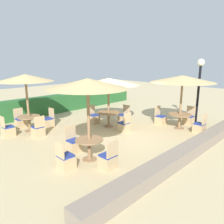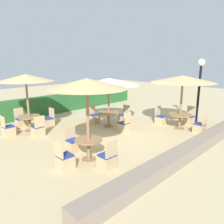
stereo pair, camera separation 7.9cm
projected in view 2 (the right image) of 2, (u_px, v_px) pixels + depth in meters
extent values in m
plane|color=#C6B284|center=(121.00, 133.00, 9.94)|extent=(40.00, 40.00, 0.00)
cube|color=#28602D|center=(55.00, 104.00, 13.74)|extent=(13.00, 0.70, 1.10)
cube|color=gray|center=(190.00, 150.00, 7.62)|extent=(10.00, 0.56, 0.41)
cylinder|color=black|center=(198.00, 95.00, 11.18)|extent=(0.12, 0.12, 3.00)
sphere|color=silver|center=(202.00, 62.00, 10.80)|extent=(0.36, 0.36, 0.36)
cylinder|color=#93704C|center=(181.00, 104.00, 10.34)|extent=(0.10, 0.10, 2.49)
cone|color=tan|center=(183.00, 79.00, 10.07)|extent=(2.98, 2.98, 0.32)
cylinder|color=#93704C|center=(179.00, 128.00, 10.63)|extent=(0.48, 0.48, 0.03)
cylinder|color=#93704C|center=(180.00, 122.00, 10.55)|extent=(0.12, 0.12, 0.69)
cylinder|color=#93704C|center=(180.00, 115.00, 10.47)|extent=(1.09, 1.09, 0.04)
cube|color=tan|center=(189.00, 121.00, 11.28)|extent=(0.46, 0.46, 0.40)
cube|color=#233893|center=(189.00, 116.00, 11.22)|extent=(0.42, 0.42, 0.05)
cube|color=tan|center=(191.00, 111.00, 11.30)|extent=(0.04, 0.46, 0.48)
cube|color=tan|center=(161.00, 121.00, 11.30)|extent=(0.46, 0.46, 0.40)
cube|color=#233893|center=(161.00, 116.00, 11.24)|extent=(0.42, 0.42, 0.05)
cube|color=tan|center=(158.00, 111.00, 11.33)|extent=(0.46, 0.04, 0.48)
cube|color=tan|center=(199.00, 129.00, 9.95)|extent=(0.46, 0.46, 0.40)
cube|color=#233893|center=(200.00, 124.00, 9.90)|extent=(0.42, 0.42, 0.05)
cube|color=tan|center=(205.00, 119.00, 9.69)|extent=(0.46, 0.04, 0.48)
cylinder|color=#93704C|center=(109.00, 104.00, 10.66)|extent=(0.10, 0.10, 2.34)
cone|color=tan|center=(109.00, 81.00, 10.40)|extent=(2.94, 2.94, 0.32)
cylinder|color=#93704C|center=(109.00, 126.00, 10.93)|extent=(0.48, 0.48, 0.03)
cylinder|color=#93704C|center=(109.00, 120.00, 10.85)|extent=(0.12, 0.12, 0.71)
cylinder|color=#93704C|center=(109.00, 113.00, 10.76)|extent=(1.12, 1.12, 0.04)
cube|color=tan|center=(124.00, 127.00, 10.16)|extent=(0.46, 0.46, 0.40)
cube|color=#233893|center=(124.00, 123.00, 10.10)|extent=(0.42, 0.42, 0.05)
cube|color=tan|center=(127.00, 118.00, 9.90)|extent=(0.46, 0.04, 0.48)
cube|color=tan|center=(124.00, 119.00, 11.58)|extent=(0.46, 0.46, 0.40)
cube|color=#233893|center=(124.00, 115.00, 11.52)|extent=(0.42, 0.42, 0.05)
cube|color=tan|center=(127.00, 109.00, 11.60)|extent=(0.04, 0.46, 0.48)
cube|color=tan|center=(94.00, 119.00, 11.56)|extent=(0.46, 0.46, 0.40)
cube|color=#233893|center=(94.00, 115.00, 11.51)|extent=(0.42, 0.42, 0.05)
cube|color=tan|center=(92.00, 110.00, 11.59)|extent=(0.46, 0.04, 0.48)
cylinder|color=#93704C|center=(28.00, 104.00, 9.97)|extent=(0.10, 0.10, 2.57)
cone|color=tan|center=(25.00, 78.00, 9.69)|extent=(2.50, 2.50, 0.32)
cylinder|color=#93704C|center=(30.00, 131.00, 10.27)|extent=(0.48, 0.48, 0.03)
cylinder|color=#93704C|center=(30.00, 124.00, 10.19)|extent=(0.12, 0.12, 0.69)
cylinder|color=#93704C|center=(29.00, 116.00, 10.11)|extent=(1.01, 1.01, 0.04)
cube|color=tan|center=(9.00, 131.00, 9.57)|extent=(0.46, 0.46, 0.40)
cube|color=#233893|center=(8.00, 127.00, 9.52)|extent=(0.42, 0.42, 0.05)
cube|color=tan|center=(2.00, 122.00, 9.31)|extent=(0.04, 0.46, 0.48)
cube|color=tan|center=(38.00, 131.00, 9.57)|extent=(0.46, 0.46, 0.40)
cube|color=#233893|center=(38.00, 127.00, 9.52)|extent=(0.42, 0.42, 0.05)
cube|color=tan|center=(40.00, 122.00, 9.32)|extent=(0.46, 0.04, 0.48)
cube|color=tan|center=(21.00, 123.00, 10.84)|extent=(0.46, 0.46, 0.40)
cube|color=#233893|center=(21.00, 119.00, 10.79)|extent=(0.42, 0.42, 0.05)
cube|color=tan|center=(19.00, 113.00, 10.87)|extent=(0.46, 0.04, 0.48)
cube|color=tan|center=(48.00, 123.00, 10.89)|extent=(0.46, 0.46, 0.40)
cube|color=#233893|center=(48.00, 118.00, 10.84)|extent=(0.42, 0.42, 0.05)
cube|color=tan|center=(52.00, 113.00, 10.92)|extent=(0.04, 0.46, 0.48)
cylinder|color=#93704C|center=(88.00, 122.00, 7.03)|extent=(0.10, 0.10, 2.63)
cone|color=tan|center=(87.00, 83.00, 6.74)|extent=(2.55, 2.55, 0.32)
cylinder|color=#93704C|center=(89.00, 159.00, 7.33)|extent=(0.48, 0.48, 0.03)
cylinder|color=#93704C|center=(89.00, 150.00, 7.26)|extent=(0.12, 0.12, 0.68)
cylinder|color=#93704C|center=(88.00, 140.00, 7.17)|extent=(0.92, 0.92, 0.04)
cube|color=tan|center=(107.00, 162.00, 6.72)|extent=(0.46, 0.46, 0.40)
cube|color=#233893|center=(107.00, 155.00, 6.66)|extent=(0.42, 0.42, 0.05)
cube|color=tan|center=(111.00, 149.00, 6.46)|extent=(0.46, 0.04, 0.48)
cube|color=tan|center=(74.00, 146.00, 7.95)|extent=(0.46, 0.46, 0.40)
cube|color=#233893|center=(73.00, 140.00, 7.89)|extent=(0.42, 0.42, 0.05)
cube|color=tan|center=(70.00, 132.00, 7.98)|extent=(0.46, 0.04, 0.48)
cube|color=tan|center=(65.00, 162.00, 6.69)|extent=(0.46, 0.46, 0.40)
cube|color=#233893|center=(65.00, 156.00, 6.64)|extent=(0.42, 0.42, 0.05)
cube|color=tan|center=(58.00, 149.00, 6.44)|extent=(0.04, 0.46, 0.48)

